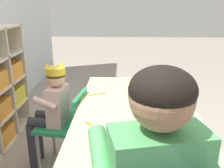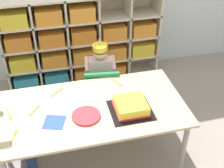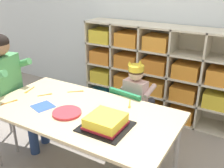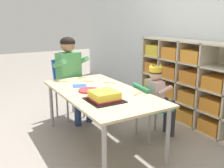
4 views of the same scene
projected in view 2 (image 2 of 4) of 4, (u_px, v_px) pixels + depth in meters
ground at (94, 156)px, 2.66m from camera, size 16.00×16.00×0.00m
storage_cubby_shelf at (78, 43)px, 3.38m from camera, size 1.75×0.32×1.04m
activity_table at (92, 112)px, 2.36m from camera, size 1.47×0.77×0.57m
classroom_chair_blue at (101, 87)px, 2.87m from camera, size 0.38×0.37×0.62m
child_with_crown at (100, 68)px, 2.87m from camera, size 0.32×0.32×0.84m
birthday_cake_on_tray at (131, 107)px, 2.27m from camera, size 0.32×0.30×0.09m
paper_plate_stack at (86, 116)px, 2.23m from camera, size 0.22×0.22×0.02m
paper_napkin_square at (54, 122)px, 2.19m from camera, size 0.19×0.19×0.00m
fork_by_napkin at (57, 92)px, 2.48m from camera, size 0.12×0.10×0.00m
fork_at_table_front_edge at (35, 110)px, 2.30m from camera, size 0.09×0.11×0.00m
fork_near_child_seat at (9, 114)px, 2.26m from camera, size 0.05×0.14×0.00m
fork_beside_plate_stack at (14, 136)px, 2.07m from camera, size 0.06×0.13×0.00m
fork_scattered_mid_table at (117, 83)px, 2.59m from camera, size 0.07×0.13×0.00m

